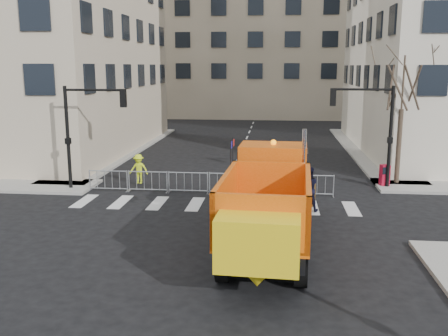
# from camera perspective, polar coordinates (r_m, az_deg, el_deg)

# --- Properties ---
(ground) EXTENTS (120.00, 120.00, 0.00)m
(ground) POSITION_cam_1_polar(r_m,az_deg,el_deg) (18.20, -2.66, -8.93)
(ground) COLOR black
(ground) RESTS_ON ground
(sidewalk_back) EXTENTS (64.00, 5.00, 0.15)m
(sidewalk_back) POSITION_cam_1_polar(r_m,az_deg,el_deg) (26.24, 0.12, -2.30)
(sidewalk_back) COLOR gray
(sidewalk_back) RESTS_ON ground
(building_far) EXTENTS (30.00, 18.00, 24.00)m
(building_far) POSITION_cam_1_polar(r_m,az_deg,el_deg) (69.12, 3.97, 16.22)
(building_far) COLOR tan
(building_far) RESTS_ON ground
(traffic_light_left) EXTENTS (0.18, 0.18, 5.40)m
(traffic_light_left) POSITION_cam_1_polar(r_m,az_deg,el_deg) (26.81, -17.41, 3.18)
(traffic_light_left) COLOR black
(traffic_light_left) RESTS_ON ground
(traffic_light_right) EXTENTS (0.18, 0.18, 5.40)m
(traffic_light_right) POSITION_cam_1_polar(r_m,az_deg,el_deg) (27.24, 18.46, 3.24)
(traffic_light_right) COLOR black
(traffic_light_right) RESTS_ON ground
(crowd_barriers) EXTENTS (12.60, 0.60, 1.10)m
(crowd_barriers) POSITION_cam_1_polar(r_m,az_deg,el_deg) (25.35, -1.78, -1.70)
(crowd_barriers) COLOR #9EA0A5
(crowd_barriers) RESTS_ON ground
(street_tree) EXTENTS (3.00, 3.00, 7.50)m
(street_tree) POSITION_cam_1_polar(r_m,az_deg,el_deg) (28.25, 19.56, 5.59)
(street_tree) COLOR #382B21
(street_tree) RESTS_ON ground
(plow_truck) EXTENTS (3.60, 10.83, 4.16)m
(plow_truck) POSITION_cam_1_polar(r_m,az_deg,el_deg) (17.13, 5.12, -3.78)
(plow_truck) COLOR black
(plow_truck) RESTS_ON ground
(cop_a) EXTENTS (0.88, 0.74, 2.05)m
(cop_a) POSITION_cam_1_polar(r_m,az_deg,el_deg) (21.97, 3.17, -2.53)
(cop_a) COLOR black
(cop_a) RESTS_ON ground
(cop_b) EXTENTS (0.99, 0.77, 2.02)m
(cop_b) POSITION_cam_1_polar(r_m,az_deg,el_deg) (22.48, 9.57, -2.38)
(cop_b) COLOR black
(cop_b) RESTS_ON ground
(cop_c) EXTENTS (1.15, 0.95, 1.84)m
(cop_c) POSITION_cam_1_polar(r_m,az_deg,el_deg) (24.38, 8.94, -1.49)
(cop_c) COLOR black
(cop_c) RESTS_ON ground
(worker) EXTENTS (1.07, 0.66, 1.60)m
(worker) POSITION_cam_1_polar(r_m,az_deg,el_deg) (27.18, -9.72, -0.10)
(worker) COLOR #D4ED1B
(worker) RESTS_ON sidewalk_back
(newspaper_box) EXTENTS (0.53, 0.49, 1.10)m
(newspaper_box) POSITION_cam_1_polar(r_m,az_deg,el_deg) (27.78, 17.88, -0.77)
(newspaper_box) COLOR #AA0D26
(newspaper_box) RESTS_ON sidewalk_back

